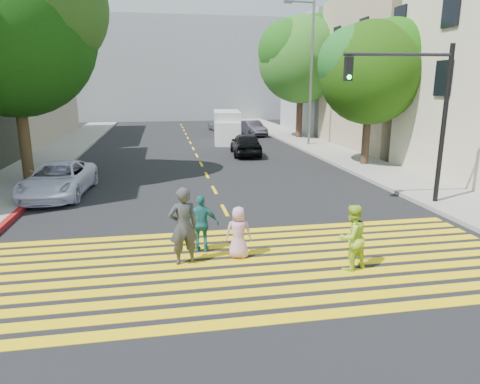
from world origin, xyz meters
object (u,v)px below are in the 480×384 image
object	(u,v)px
pedestrian_extra	(202,223)
pedestrian_woman	(352,237)
white_sedan	(58,179)
pedestrian_man	(183,226)
silver_car	(221,124)
pedestrian_child	(239,233)
dark_car_near	(246,144)
tree_right_near	(372,68)
dark_car_parked	(253,128)
traffic_signal	(418,104)
white_van	(227,128)
tree_left	(13,24)
tree_right_far	(302,55)

from	to	relation	value
pedestrian_extra	pedestrian_woman	bearing A→B (deg)	165.34
white_sedan	pedestrian_man	bearing A→B (deg)	-54.73
pedestrian_extra	silver_car	distance (m)	29.84
pedestrian_woman	white_sedan	distance (m)	11.89
pedestrian_child	white_sedan	xyz separation A→B (m)	(-5.84, 7.34, -0.01)
pedestrian_woman	dark_car_near	distance (m)	16.89
tree_right_near	pedestrian_extra	bearing A→B (deg)	-132.94
dark_car_parked	traffic_signal	bearing A→B (deg)	-96.23
white_van	pedestrian_man	bearing A→B (deg)	-94.61
pedestrian_extra	dark_car_parked	bearing A→B (deg)	-91.73
tree_left	pedestrian_man	xyz separation A→B (m)	(6.21, -10.13, -5.69)
tree_left	pedestrian_extra	bearing A→B (deg)	-54.46
pedestrian_child	white_van	xyz separation A→B (m)	(2.98, 21.82, 0.44)
pedestrian_man	dark_car_near	world-z (taller)	pedestrian_man
tree_right_near	dark_car_parked	bearing A→B (deg)	101.65
tree_right_far	dark_car_parked	xyz separation A→B (m)	(-3.27, 2.74, -5.80)
white_sedan	silver_car	size ratio (longest dim) A/B	1.11
pedestrian_child	dark_car_parked	world-z (taller)	pedestrian_child
pedestrian_child	dark_car_near	xyz separation A→B (m)	(3.23, 15.73, 0.04)
tree_right_near	dark_car_parked	distance (m)	15.74
tree_right_near	pedestrian_man	bearing A→B (deg)	-132.46
white_sedan	white_van	bearing A→B (deg)	62.94
pedestrian_extra	silver_car	bearing A→B (deg)	-85.67
tree_left	traffic_signal	distance (m)	16.05
traffic_signal	white_van	bearing A→B (deg)	105.99
white_sedan	white_van	world-z (taller)	white_van
silver_car	tree_right_near	bearing A→B (deg)	96.10
tree_left	tree_right_far	xyz separation A→B (m)	(16.62, 13.07, -0.21)
pedestrian_extra	dark_car_near	bearing A→B (deg)	-92.12
pedestrian_man	dark_car_parked	distance (m)	26.90
traffic_signal	pedestrian_man	bearing A→B (deg)	-151.52
pedestrian_woman	silver_car	bearing A→B (deg)	-110.71
tree_right_near	tree_right_far	bearing A→B (deg)	88.95
dark_car_near	pedestrian_extra	bearing A→B (deg)	79.04
pedestrian_woman	pedestrian_extra	world-z (taller)	pedestrian_woman
tree_right_near	pedestrian_man	size ratio (longest dim) A/B	3.92
tree_right_far	pedestrian_man	world-z (taller)	tree_right_far
tree_right_far	silver_car	world-z (taller)	tree_right_far
pedestrian_man	silver_car	size ratio (longest dim) A/B	0.46
pedestrian_extra	white_sedan	world-z (taller)	pedestrian_extra
pedestrian_child	dark_car_parked	xyz separation A→B (m)	(5.78, 25.81, -0.03)
pedestrian_man	traffic_signal	world-z (taller)	traffic_signal
silver_car	tree_left	bearing A→B (deg)	51.74
pedestrian_child	dark_car_parked	size ratio (longest dim) A/B	0.34
white_van	traffic_signal	bearing A→B (deg)	-71.56
pedestrian_child	pedestrian_extra	distance (m)	1.05
pedestrian_woman	pedestrian_child	bearing A→B (deg)	-43.43
pedestrian_child	silver_car	xyz separation A→B (m)	(3.65, 30.10, -0.05)
tree_left	pedestrian_extra	size ratio (longest dim) A/B	6.55
dark_car_near	traffic_signal	xyz separation A→B (m)	(3.58, -12.16, 2.90)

